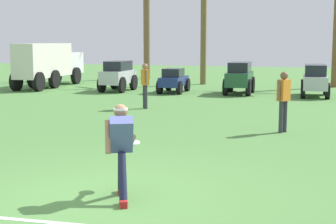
{
  "coord_description": "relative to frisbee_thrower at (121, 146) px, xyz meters",
  "views": [
    {
      "loc": [
        3.08,
        -6.9,
        2.34
      ],
      "look_at": [
        0.09,
        3.02,
        0.9
      ],
      "focal_mm": 55.0,
      "sensor_mm": 36.0,
      "label": 1
    }
  ],
  "objects": [
    {
      "name": "teammate_near_sideline",
      "position": [
        1.89,
        6.35,
        0.15
      ],
      "size": [
        0.34,
        0.47,
        1.56
      ],
      "color": "#33333D",
      "rests_on": "ground_plane"
    },
    {
      "name": "frisbee_in_flight",
      "position": [
        -0.06,
        0.6,
        -0.08
      ],
      "size": [
        0.32,
        0.32,
        0.05
      ],
      "color": "white"
    },
    {
      "name": "field_line_paint",
      "position": [
        -0.26,
        -1.27,
        -0.79
      ],
      "size": [
        24.36,
        1.44,
        0.01
      ],
      "primitive_type": "cube",
      "rotation": [
        0.0,
        0.0,
        0.06
      ],
      "color": "white",
      "rests_on": "ground_plane"
    },
    {
      "name": "box_truck",
      "position": [
        -10.49,
        16.26,
        0.44
      ],
      "size": [
        1.67,
        5.96,
        2.2
      ],
      "color": "silver",
      "rests_on": "ground_plane"
    },
    {
      "name": "palm_tree_far_left",
      "position": [
        -7.64,
        23.13,
        3.13
      ],
      "size": [
        3.52,
        2.93,
        6.9
      ],
      "color": "brown",
      "rests_on": "ground_plane"
    },
    {
      "name": "parked_car_slot_c",
      "position": [
        -0.7,
        15.64,
        -0.05
      ],
      "size": [
        1.23,
        2.38,
        1.4
      ],
      "color": "#235133",
      "rests_on": "ground_plane"
    },
    {
      "name": "parked_car_slot_d",
      "position": [
        2.52,
        15.51,
        -0.07
      ],
      "size": [
        1.24,
        2.44,
        1.34
      ],
      "color": "#B7BABF",
      "rests_on": "ground_plane"
    },
    {
      "name": "frisbee_thrower",
      "position": [
        0.0,
        0.0,
        0.0
      ],
      "size": [
        0.53,
        1.13,
        1.4
      ],
      "color": "#191E38",
      "rests_on": "ground_plane"
    },
    {
      "name": "ground_plane",
      "position": [
        -0.26,
        -0.07,
        -0.79
      ],
      "size": [
        80.0,
        80.0,
        0.0
      ],
      "primitive_type": "plane",
      "color": "#4E813E"
    },
    {
      "name": "teammate_midfield",
      "position": [
        -3.05,
        9.76,
        0.15
      ],
      "size": [
        0.36,
        0.44,
        1.56
      ],
      "color": "#33333D",
      "rests_on": "ground_plane"
    },
    {
      "name": "palm_tree_left_of_centre",
      "position": [
        -3.38,
        20.15,
        2.8
      ],
      "size": [
        3.2,
        3.45,
        6.09
      ],
      "color": "brown",
      "rests_on": "ground_plane"
    },
    {
      "name": "parked_car_slot_b",
      "position": [
        -3.65,
        15.38,
        -0.23
      ],
      "size": [
        1.15,
        2.23,
        1.1
      ],
      "color": "navy",
      "rests_on": "ground_plane"
    },
    {
      "name": "parked_car_slot_a",
      "position": [
        -6.34,
        15.32,
        -0.05
      ],
      "size": [
        1.19,
        2.36,
        1.4
      ],
      "color": "#B7BABF",
      "rests_on": "ground_plane"
    }
  ]
}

